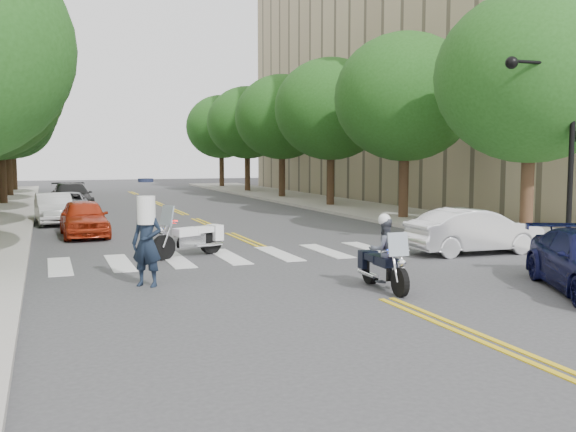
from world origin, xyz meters
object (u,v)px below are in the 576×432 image
motorcycle_police (383,255)px  motorcycle_parked (194,238)px  convertible (475,231)px  officer_standing (147,243)px

motorcycle_police → motorcycle_parked: size_ratio=0.92×
motorcycle_police → motorcycle_parked: motorcycle_police is taller
motorcycle_parked → convertible: motorcycle_parked is taller
convertible → motorcycle_police: bearing=127.3°
motorcycle_police → convertible: motorcycle_police is taller
motorcycle_parked → officer_standing: bearing=129.7°
motorcycle_parked → convertible: 8.41m
motorcycle_parked → officer_standing: 4.42m
officer_standing → convertible: 10.06m
officer_standing → convertible: (9.96, 1.42, -0.30)m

